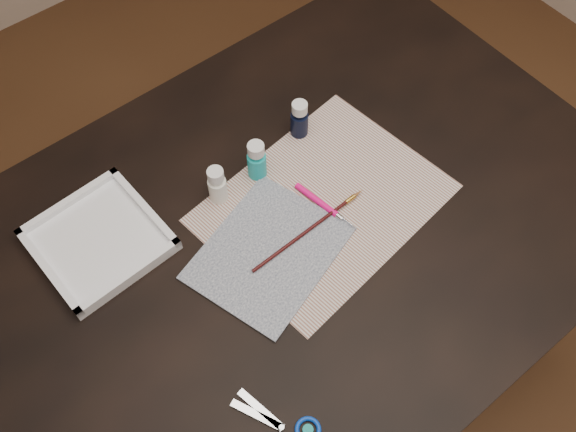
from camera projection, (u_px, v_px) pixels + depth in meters
ground at (288, 363)px, 1.83m from camera, size 3.50×3.50×0.02m
table at (288, 310)px, 1.50m from camera, size 1.30×0.90×0.75m
paper at (323, 203)px, 1.21m from camera, size 0.47×0.38×0.00m
canvas at (268, 253)px, 1.15m from camera, size 0.32×0.28×0.00m
paint_bottle_white at (217, 185)px, 1.18m from camera, size 0.05×0.05×0.09m
paint_bottle_cyan at (257, 160)px, 1.21m from camera, size 0.05×0.05×0.09m
paint_bottle_navy at (299, 119)px, 1.26m from camera, size 0.04×0.04×0.09m
paintbrush at (310, 229)px, 1.17m from camera, size 0.27×0.02×0.01m
craft_knife at (326, 207)px, 1.20m from camera, size 0.04×0.15×0.01m
scissors at (272, 426)px, 0.99m from camera, size 0.14×0.18×0.01m
palette_tray at (98, 240)px, 1.16m from camera, size 0.22×0.22×0.03m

